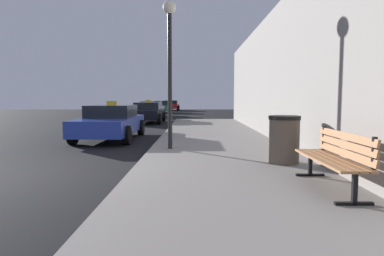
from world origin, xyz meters
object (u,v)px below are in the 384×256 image
at_px(car_blue, 111,122).
at_px(car_green, 163,107).
at_px(bench, 336,155).
at_px(street_lamp, 170,47).
at_px(car_black, 148,112).
at_px(trash_bin, 284,139).
at_px(car_red, 171,105).
at_px(car_white, 151,109).

height_order(car_blue, car_green, car_blue).
relative_size(bench, car_blue, 0.42).
bearing_deg(bench, street_lamp, 124.36).
bearing_deg(car_black, trash_bin, 109.14).
bearing_deg(car_red, car_blue, 89.81).
bearing_deg(street_lamp, car_blue, 126.42).
bearing_deg(car_blue, car_black, -91.10).
bearing_deg(car_green, car_blue, 90.70).
height_order(street_lamp, car_white, street_lamp).
relative_size(car_white, car_red, 0.99).
bearing_deg(bench, car_blue, 125.14).
distance_m(bench, car_green, 31.17).
relative_size(street_lamp, car_black, 0.87).
bearing_deg(car_green, car_white, 87.85).
bearing_deg(street_lamp, car_green, 95.89).
xyz_separation_m(trash_bin, car_red, (-4.94, 35.48, -0.01)).
relative_size(trash_bin, car_green, 0.25).
xyz_separation_m(car_blue, car_black, (0.17, 8.65, -0.00)).
relative_size(car_blue, car_green, 1.12).
relative_size(bench, street_lamp, 0.48).
xyz_separation_m(street_lamp, car_red, (-2.36, 33.43, -2.25)).
relative_size(car_black, car_red, 1.02).
relative_size(bench, car_black, 0.41).
xyz_separation_m(bench, car_blue, (-5.29, 7.42, -0.02)).
xyz_separation_m(car_blue, car_red, (0.10, 30.10, -0.00)).
distance_m(car_black, car_green, 14.61).
height_order(car_black, car_red, car_black).
bearing_deg(car_blue, car_red, -90.19).
xyz_separation_m(car_green, car_red, (0.38, 6.84, 0.00)).
relative_size(car_blue, car_white, 1.03).
relative_size(trash_bin, car_white, 0.23).
distance_m(trash_bin, car_blue, 7.38).
bearing_deg(car_blue, bench, 125.49).
xyz_separation_m(trash_bin, street_lamp, (-2.58, 2.05, 2.24)).
distance_m(trash_bin, car_red, 35.83).
height_order(car_blue, car_black, same).
distance_m(car_blue, car_green, 23.25).
relative_size(bench, car_red, 0.42).
distance_m(car_blue, car_white, 15.97).
bearing_deg(bench, car_red, 97.53).
distance_m(street_lamp, car_white, 19.66).
relative_size(street_lamp, car_white, 0.90).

